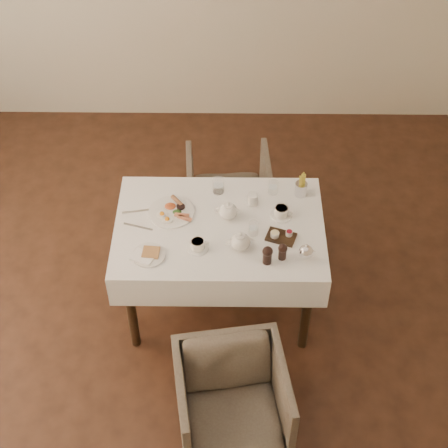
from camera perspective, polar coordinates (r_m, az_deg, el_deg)
table at (r=4.26m, az=-0.38°, el=-1.22°), size 1.28×0.88×0.75m
armchair_near at (r=3.99m, az=0.67°, el=-14.47°), size 0.70×0.71×0.57m
armchair_far at (r=5.09m, az=0.37°, el=2.71°), size 0.64×0.66×0.57m
breakfast_plate at (r=4.26m, az=-4.36°, el=1.07°), size 0.28×0.28×0.04m
side_plate at (r=4.02m, az=-6.37°, el=-2.60°), size 0.21×0.19×0.02m
teapot_centre at (r=4.18m, az=0.35°, el=1.15°), size 0.17×0.13×0.13m
teapot_front at (r=3.99m, az=1.36°, el=-1.41°), size 0.18×0.14×0.13m
creamer at (r=4.28m, az=2.39°, el=2.08°), size 0.08×0.08×0.08m
teacup_near at (r=4.02m, az=-2.20°, el=-1.77°), size 0.13×0.13×0.06m
teacup_far at (r=4.23m, az=4.79°, el=1.00°), size 0.14×0.14×0.07m
glass_left at (r=4.36m, az=-0.47°, el=3.22°), size 0.07×0.07×0.10m
glass_mid at (r=4.10m, az=2.47°, el=-0.36°), size 0.07×0.07×0.09m
glass_right at (r=4.37m, az=4.11°, el=3.07°), size 0.07×0.07×0.09m
condiment_board at (r=4.11m, az=4.74°, el=-1.00°), size 0.20×0.16×0.04m
pepper_mill_left at (r=3.93m, az=3.63°, el=-2.59°), size 0.07×0.07×0.12m
pepper_mill_right at (r=3.96m, az=4.88°, el=-2.30°), size 0.07×0.07×0.11m
silver_pot at (r=3.98m, az=6.83°, el=-2.25°), size 0.12×0.11×0.11m
fries_cup at (r=4.35m, az=6.44°, el=3.16°), size 0.08×0.08×0.16m
cutlery_fork at (r=4.29m, az=-7.12°, el=1.08°), size 0.20×0.05×0.00m
cutlery_knife at (r=4.20m, az=-7.16°, el=-0.22°), size 0.18×0.07×0.00m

